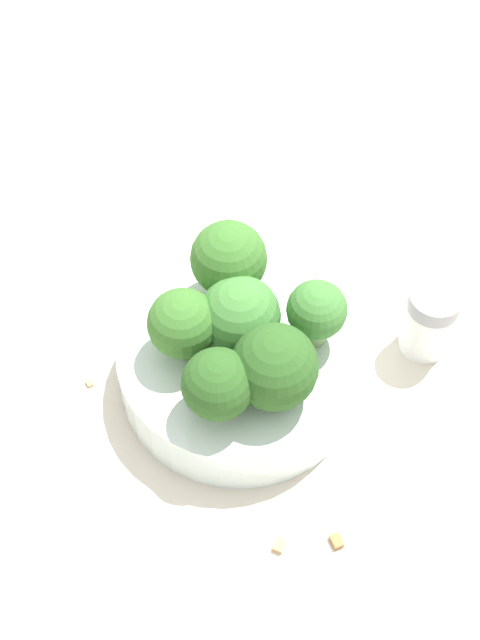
% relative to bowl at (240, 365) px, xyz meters
% --- Properties ---
extents(ground_plane, '(3.00, 3.00, 0.00)m').
position_rel_bowl_xyz_m(ground_plane, '(0.00, 0.00, -0.02)').
color(ground_plane, beige).
extents(bowl, '(0.17, 0.17, 0.04)m').
position_rel_bowl_xyz_m(bowl, '(0.00, 0.00, 0.00)').
color(bowl, silver).
rests_on(bowl, ground_plane).
extents(broccoli_floret_0, '(0.06, 0.06, 0.06)m').
position_rel_bowl_xyz_m(broccoli_floret_0, '(-0.00, -0.01, 0.05)').
color(broccoli_floret_0, '#84AD66').
rests_on(broccoli_floret_0, bowl).
extents(broccoli_floret_1, '(0.05, 0.05, 0.06)m').
position_rel_bowl_xyz_m(broccoli_floret_1, '(0.02, 0.05, 0.05)').
color(broccoli_floret_1, '#7A9E5B').
rests_on(broccoli_floret_1, bowl).
extents(broccoli_floret_2, '(0.05, 0.05, 0.05)m').
position_rel_bowl_xyz_m(broccoli_floret_2, '(0.04, 0.00, 0.05)').
color(broccoli_floret_2, '#8EB770').
rests_on(broccoli_floret_2, bowl).
extents(broccoli_floret_3, '(0.06, 0.06, 0.06)m').
position_rel_bowl_xyz_m(broccoli_floret_3, '(-0.02, 0.04, 0.05)').
color(broccoli_floret_3, '#7A9E5B').
rests_on(broccoli_floret_3, bowl).
extents(broccoli_floret_4, '(0.05, 0.05, 0.07)m').
position_rel_bowl_xyz_m(broccoli_floret_4, '(0.01, -0.05, 0.06)').
color(broccoli_floret_4, '#84AD66').
rests_on(broccoli_floret_4, bowl).
extents(broccoli_floret_5, '(0.04, 0.04, 0.05)m').
position_rel_bowl_xyz_m(broccoli_floret_5, '(-0.05, -0.01, 0.05)').
color(broccoli_floret_5, '#7A9E5B').
rests_on(broccoli_floret_5, bowl).
extents(pepper_shaker, '(0.04, 0.04, 0.06)m').
position_rel_bowl_xyz_m(pepper_shaker, '(-0.14, -0.03, 0.01)').
color(pepper_shaker, silver).
rests_on(pepper_shaker, ground_plane).
extents(almond_crumb_0, '(0.01, 0.01, 0.01)m').
position_rel_bowl_xyz_m(almond_crumb_0, '(-0.06, 0.12, -0.02)').
color(almond_crumb_0, olive).
rests_on(almond_crumb_0, ground_plane).
extents(almond_crumb_1, '(0.01, 0.01, 0.01)m').
position_rel_bowl_xyz_m(almond_crumb_1, '(0.11, 0.00, -0.02)').
color(almond_crumb_1, tan).
rests_on(almond_crumb_1, ground_plane).
extents(almond_crumb_2, '(0.01, 0.01, 0.01)m').
position_rel_bowl_xyz_m(almond_crumb_2, '(-0.02, 0.13, -0.02)').
color(almond_crumb_2, tan).
rests_on(almond_crumb_2, ground_plane).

